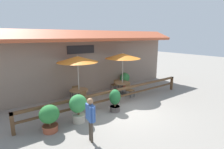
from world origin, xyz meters
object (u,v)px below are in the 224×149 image
Objects in this scene: chair_near_streetside at (85,98)px; potted_plant_corner_fern at (125,78)px; chair_near_wallside at (75,91)px; chair_middle_streetside at (129,89)px; potted_plant_small_flowering at (50,117)px; dining_table_near at (79,92)px; dining_table_middle at (122,85)px; patio_umbrella_middle at (123,56)px; potted_plant_entrance_palm at (78,107)px; potted_plant_tall_tropical at (115,100)px; patio_umbrella_near at (78,59)px; pedestrian at (90,114)px; chair_middle_wallside at (115,84)px.

chair_near_streetside is 0.77× the size of potted_plant_corner_fern.
chair_near_streetside is 1.00× the size of chair_near_wallside.
chair_middle_streetside is 0.75× the size of potted_plant_small_flowering.
chair_near_streetside is 4.58m from potted_plant_corner_fern.
dining_table_near and dining_table_middle have the same top height.
potted_plant_entrance_palm is (-4.21, -1.99, -1.82)m from patio_umbrella_middle.
potted_plant_tall_tropical is (0.99, -1.45, 0.15)m from chair_near_streetside.
potted_plant_small_flowering is at bearing -159.76° from dining_table_middle.
patio_umbrella_near is 3.11m from potted_plant_tall_tropical.
potted_plant_tall_tropical is 0.90× the size of potted_plant_entrance_palm.
potted_plant_corner_fern is (4.18, 0.08, 0.20)m from chair_near_wallside.
patio_umbrella_near is 3.12m from patio_umbrella_middle.
chair_middle_streetside is 4.35m from potted_plant_entrance_palm.
patio_umbrella_near reaches higher than chair_middle_streetside.
pedestrian reaches higher than dining_table_near.
potted_plant_corner_fern is at bearing 43.61° from patio_umbrella_middle.
patio_umbrella_near is 2.43× the size of potted_plant_small_flowering.
dining_table_near is 3.28m from potted_plant_small_flowering.
patio_umbrella_near is 2.36× the size of potted_plant_tall_tropical.
chair_near_streetside is 1.00× the size of chair_middle_wallside.
potted_plant_tall_tropical is at bearing -66.86° from dining_table_near.
potted_plant_small_flowering is at bearing 28.93° from chair_middle_wallside.
potted_plant_corner_fern is (1.13, 1.07, -1.89)m from patio_umbrella_middle.
potted_plant_small_flowering is 0.97× the size of potted_plant_tall_tropical.
patio_umbrella_near is 2.23m from chair_near_wallside.
potted_plant_tall_tropical reaches higher than potted_plant_corner_fern.
potted_plant_corner_fern is at bearing 43.19° from potted_plant_tall_tropical.
patio_umbrella_near is 3.24× the size of chair_near_streetside.
pedestrian is (-4.45, -4.37, 0.61)m from chair_middle_wallside.
dining_table_middle is 1.25× the size of chair_middle_wallside.
pedestrian is (-4.44, -2.86, 0.61)m from chair_middle_streetside.
potted_plant_small_flowering reaches higher than dining_table_near.
potted_plant_corner_fern is at bearing 25.08° from potted_plant_small_flowering.
dining_table_middle is (3.05, -0.99, 0.14)m from chair_near_wallside.
chair_near_wallside is 3.83m from patio_umbrella_middle.
potted_plant_entrance_palm reaches higher than potted_plant_small_flowering.
dining_table_near is at bearing 113.14° from potted_plant_tall_tropical.
chair_near_wallside is 1.00× the size of chair_middle_streetside.
potted_plant_tall_tropical is at bearing 0.28° from potted_plant_small_flowering.
patio_umbrella_near is 1.64× the size of pedestrian.
patio_umbrella_near reaches higher than potted_plant_tall_tropical.
dining_table_near is at bearing -116.57° from patio_umbrella_near.
chair_middle_wallside is at bearing 92.76° from dining_table_middle.
pedestrian is at bearing -121.52° from chair_near_streetside.
chair_middle_streetside is at bearing -11.56° from chair_near_streetside.
chair_near_streetside reaches higher than dining_table_middle.
potted_plant_tall_tropical is at bearing -0.50° from potted_plant_entrance_palm.
potted_plant_small_flowering is at bearing -154.92° from potted_plant_corner_fern.
dining_table_near is 4.32m from potted_plant_corner_fern.
patio_umbrella_middle is 5.00m from potted_plant_entrance_palm.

